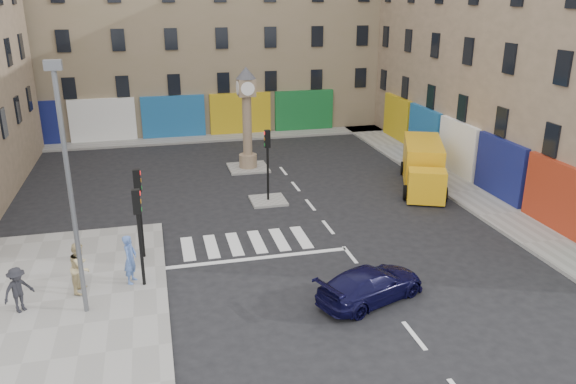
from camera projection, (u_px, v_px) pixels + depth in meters
name	position (u px, v px, depth m)	size (l,w,h in m)	color
ground	(358.00, 266.00, 22.38)	(120.00, 120.00, 0.00)	black
sidewalk_left	(59.00, 329.00, 18.05)	(7.00, 16.00, 0.15)	gray
sidewalk_right	(437.00, 174.00, 33.46)	(2.60, 30.00, 0.15)	gray
sidewalk_far	(203.00, 138.00, 41.77)	(32.00, 2.40, 0.15)	gray
island_near	(268.00, 201.00, 29.23)	(1.80, 1.80, 0.12)	gray
island_far	(248.00, 168.00, 34.72)	(2.40, 2.40, 0.12)	gray
building_right	(549.00, 35.00, 32.22)	(10.00, 30.00, 16.00)	#957B62
building_far	(190.00, 17.00, 44.26)	(32.00, 10.00, 17.00)	#826F56
traffic_light_left_near	(138.00, 222.00, 19.82)	(0.28, 0.22, 3.70)	black
traffic_light_left_far	(139.00, 199.00, 22.01)	(0.28, 0.22, 3.70)	black
traffic_light_island	(268.00, 154.00, 28.38)	(0.28, 0.22, 3.70)	black
lamp_post	(69.00, 180.00, 17.38)	(0.50, 0.25, 8.30)	#595B60
clock_pillar	(247.00, 112.00, 33.55)	(1.20, 1.20, 6.10)	#957B62
navy_sedan	(371.00, 284.00, 19.69)	(1.71, 4.20, 1.22)	black
yellow_van	(423.00, 165.00, 31.34)	(4.34, 6.80, 2.39)	gold
pedestrian_blue	(130.00, 259.00, 20.51)	(0.68, 0.45, 1.87)	#4E6FB4
pedestrian_tan	(80.00, 267.00, 19.92)	(0.91, 0.71, 1.86)	tan
pedestrian_dark	(18.00, 290.00, 18.64)	(1.04, 0.60, 1.61)	black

